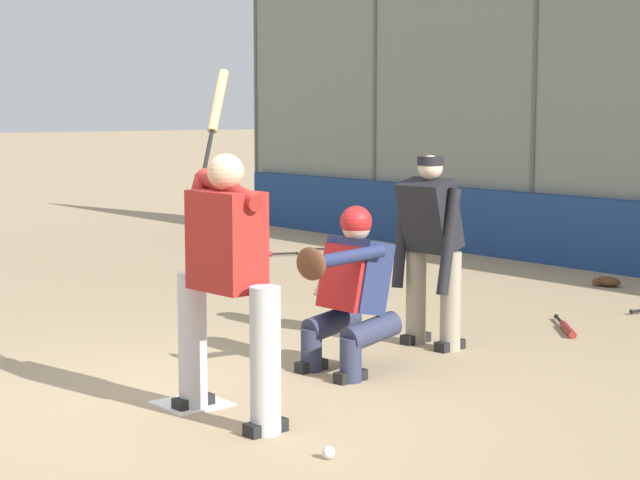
{
  "coord_description": "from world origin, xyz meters",
  "views": [
    {
      "loc": [
        -5.97,
        3.75,
        1.97
      ],
      "look_at": [
        -0.14,
        -1.0,
        1.05
      ],
      "focal_mm": 60.0,
      "sensor_mm": 36.0,
      "label": 1
    }
  ],
  "objects_px": {
    "spare_bat_by_padding": "(260,254)",
    "spare_bat_first_base_side": "(347,249)",
    "catcher_behind_plate": "(348,287)",
    "spare_bat_third_base_side": "(566,328)",
    "baseball_loose": "(329,452)",
    "umpire_home": "(430,246)",
    "batter_at_plate": "(227,276)",
    "fielding_glove_on_dirt": "(607,282)"
  },
  "relations": [
    {
      "from": "batter_at_plate",
      "to": "fielding_glove_on_dirt",
      "type": "height_order",
      "value": "batter_at_plate"
    },
    {
      "from": "catcher_behind_plate",
      "to": "spare_bat_first_base_side",
      "type": "bearing_deg",
      "value": -43.3
    },
    {
      "from": "batter_at_plate",
      "to": "spare_bat_third_base_side",
      "type": "height_order",
      "value": "batter_at_plate"
    },
    {
      "from": "umpire_home",
      "to": "spare_bat_third_base_side",
      "type": "bearing_deg",
      "value": -107.83
    },
    {
      "from": "batter_at_plate",
      "to": "fielding_glove_on_dirt",
      "type": "distance_m",
      "value": 6.48
    },
    {
      "from": "fielding_glove_on_dirt",
      "to": "baseball_loose",
      "type": "distance_m",
      "value": 6.73
    },
    {
      "from": "spare_bat_by_padding",
      "to": "fielding_glove_on_dirt",
      "type": "bearing_deg",
      "value": 135.56
    },
    {
      "from": "batter_at_plate",
      "to": "umpire_home",
      "type": "distance_m",
      "value": 2.58
    },
    {
      "from": "umpire_home",
      "to": "spare_bat_third_base_side",
      "type": "relative_size",
      "value": 2.37
    },
    {
      "from": "spare_bat_by_padding",
      "to": "umpire_home",
      "type": "bearing_deg",
      "value": 93.92
    },
    {
      "from": "batter_at_plate",
      "to": "spare_bat_by_padding",
      "type": "relative_size",
      "value": 2.92
    },
    {
      "from": "spare_bat_third_base_side",
      "to": "baseball_loose",
      "type": "distance_m",
      "value": 4.1
    },
    {
      "from": "fielding_glove_on_dirt",
      "to": "baseball_loose",
      "type": "relative_size",
      "value": 4.11
    },
    {
      "from": "batter_at_plate",
      "to": "catcher_behind_plate",
      "type": "height_order",
      "value": "batter_at_plate"
    },
    {
      "from": "spare_bat_by_padding",
      "to": "batter_at_plate",
      "type": "bearing_deg",
      "value": 78.19
    },
    {
      "from": "umpire_home",
      "to": "batter_at_plate",
      "type": "bearing_deg",
      "value": 100.67
    },
    {
      "from": "spare_bat_third_base_side",
      "to": "spare_bat_first_base_side",
      "type": "xyz_separation_m",
      "value": [
        5.38,
        -2.03,
        0.0
      ]
    },
    {
      "from": "fielding_glove_on_dirt",
      "to": "spare_bat_first_base_side",
      "type": "bearing_deg",
      "value": 4.22
    },
    {
      "from": "batter_at_plate",
      "to": "baseball_loose",
      "type": "relative_size",
      "value": 30.29
    },
    {
      "from": "umpire_home",
      "to": "spare_bat_first_base_side",
      "type": "bearing_deg",
      "value": -38.74
    },
    {
      "from": "baseball_loose",
      "to": "batter_at_plate",
      "type": "bearing_deg",
      "value": 0.46
    },
    {
      "from": "spare_bat_by_padding",
      "to": "spare_bat_third_base_side",
      "type": "xyz_separation_m",
      "value": [
        -5.67,
        0.74,
        0.0
      ]
    },
    {
      "from": "baseball_loose",
      "to": "fielding_glove_on_dirt",
      "type": "bearing_deg",
      "value": -67.2
    },
    {
      "from": "catcher_behind_plate",
      "to": "spare_bat_by_padding",
      "type": "bearing_deg",
      "value": -32.78
    },
    {
      "from": "catcher_behind_plate",
      "to": "baseball_loose",
      "type": "height_order",
      "value": "catcher_behind_plate"
    },
    {
      "from": "umpire_home",
      "to": "baseball_loose",
      "type": "bearing_deg",
      "value": 119.5
    },
    {
      "from": "spare_bat_by_padding",
      "to": "spare_bat_third_base_side",
      "type": "height_order",
      "value": "same"
    },
    {
      "from": "catcher_behind_plate",
      "to": "baseball_loose",
      "type": "bearing_deg",
      "value": 133.4
    },
    {
      "from": "fielding_glove_on_dirt",
      "to": "baseball_loose",
      "type": "xyz_separation_m",
      "value": [
        -2.61,
        6.2,
        -0.02
      ]
    },
    {
      "from": "spare_bat_third_base_side",
      "to": "baseball_loose",
      "type": "relative_size",
      "value": 9.12
    },
    {
      "from": "catcher_behind_plate",
      "to": "spare_bat_first_base_side",
      "type": "distance_m",
      "value": 6.96
    },
    {
      "from": "spare_bat_by_padding",
      "to": "spare_bat_first_base_side",
      "type": "height_order",
      "value": "same"
    },
    {
      "from": "spare_bat_by_padding",
      "to": "fielding_glove_on_dirt",
      "type": "height_order",
      "value": "fielding_glove_on_dirt"
    },
    {
      "from": "spare_bat_by_padding",
      "to": "baseball_loose",
      "type": "xyz_separation_m",
      "value": [
        -7.02,
        4.61,
        0.0
      ]
    },
    {
      "from": "baseball_loose",
      "to": "spare_bat_by_padding",
      "type": "bearing_deg",
      "value": -33.29
    },
    {
      "from": "batter_at_plate",
      "to": "umpire_home",
      "type": "xyz_separation_m",
      "value": [
        0.68,
        -2.48,
        -0.07
      ]
    },
    {
      "from": "spare_bat_by_padding",
      "to": "baseball_loose",
      "type": "distance_m",
      "value": 8.4
    },
    {
      "from": "catcher_behind_plate",
      "to": "spare_bat_third_base_side",
      "type": "xyz_separation_m",
      "value": [
        -0.11,
        -2.48,
        -0.62
      ]
    },
    {
      "from": "fielding_glove_on_dirt",
      "to": "baseball_loose",
      "type": "bearing_deg",
      "value": 112.8
    },
    {
      "from": "umpire_home",
      "to": "spare_bat_third_base_side",
      "type": "xyz_separation_m",
      "value": [
        -0.33,
        -1.4,
        -0.82
      ]
    },
    {
      "from": "catcher_behind_plate",
      "to": "spare_bat_by_padding",
      "type": "xyz_separation_m",
      "value": [
        5.56,
        -3.21,
        -0.62
      ]
    },
    {
      "from": "batter_at_plate",
      "to": "spare_bat_by_padding",
      "type": "height_order",
      "value": "batter_at_plate"
    }
  ]
}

